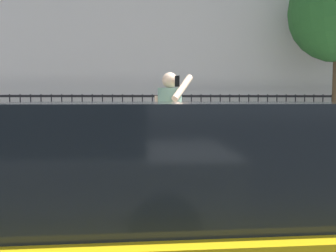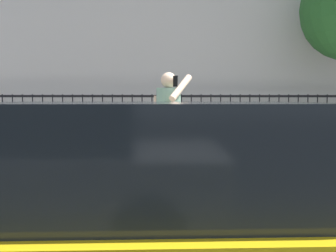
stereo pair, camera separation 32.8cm
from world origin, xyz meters
name	(u,v)px [view 2 (the right image)]	position (x,y,z in m)	size (l,w,h in m)	color
ground_plane	(275,236)	(0.00, 0.00, 0.00)	(60.00, 60.00, 0.00)	black
sidewalk	(234,184)	(0.00, 2.20, 0.07)	(28.00, 4.40, 0.15)	#9E9B93
iron_fence	(206,117)	(0.00, 5.90, 1.02)	(12.03, 0.04, 1.60)	black
taxi_yellow	(174,226)	(-1.18, -1.71, 0.70)	(4.22, 1.89, 1.45)	yellow
pedestrian_on_phone	(167,123)	(-1.13, 1.37, 1.13)	(0.71, 0.64, 1.69)	beige
street_bench	(44,143)	(-3.39, 3.16, 0.65)	(1.60, 0.45, 0.95)	brown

